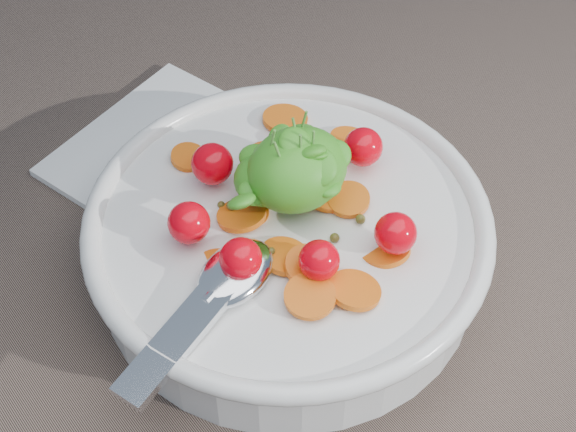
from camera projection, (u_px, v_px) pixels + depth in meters
ground at (294, 300)px, 0.58m from camera, size 6.00×6.00×0.00m
bowl at (288, 238)px, 0.57m from camera, size 0.28×0.26×0.11m
napkin at (168, 152)px, 0.66m from camera, size 0.18×0.17×0.01m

